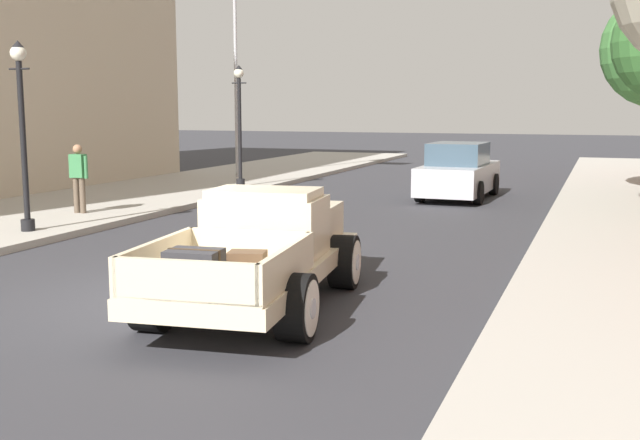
{
  "coord_description": "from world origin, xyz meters",
  "views": [
    {
      "loc": [
        5.71,
        -9.09,
        2.68
      ],
      "look_at": [
        1.74,
        1.53,
        1.0
      ],
      "focal_mm": 42.85,
      "sensor_mm": 36.0,
      "label": 1
    }
  ],
  "objects_px": {
    "pedestrian_sidewalk_left": "(79,174)",
    "flagpole": "(241,20)",
    "car_background_silver": "(459,173)",
    "street_lamp_near": "(22,122)",
    "street_lamp_far": "(240,116)",
    "hotrod_truck_cream": "(264,249)"
  },
  "relations": [
    {
      "from": "pedestrian_sidewalk_left",
      "to": "flagpole",
      "type": "distance_m",
      "value": 11.14
    },
    {
      "from": "car_background_silver",
      "to": "pedestrian_sidewalk_left",
      "type": "relative_size",
      "value": 2.64
    },
    {
      "from": "pedestrian_sidewalk_left",
      "to": "street_lamp_near",
      "type": "bearing_deg",
      "value": -74.6
    },
    {
      "from": "pedestrian_sidewalk_left",
      "to": "car_background_silver",
      "type": "bearing_deg",
      "value": 43.7
    },
    {
      "from": "street_lamp_far",
      "to": "flagpole",
      "type": "bearing_deg",
      "value": 114.88
    },
    {
      "from": "hotrod_truck_cream",
      "to": "pedestrian_sidewalk_left",
      "type": "bearing_deg",
      "value": 142.73
    },
    {
      "from": "car_background_silver",
      "to": "flagpole",
      "type": "relative_size",
      "value": 0.47
    },
    {
      "from": "car_background_silver",
      "to": "street_lamp_near",
      "type": "distance_m",
      "value": 12.38
    },
    {
      "from": "pedestrian_sidewalk_left",
      "to": "flagpole",
      "type": "xyz_separation_m",
      "value": [
        -0.6,
        10.09,
        4.68
      ]
    },
    {
      "from": "street_lamp_near",
      "to": "street_lamp_far",
      "type": "relative_size",
      "value": 1.0
    },
    {
      "from": "hotrod_truck_cream",
      "to": "car_background_silver",
      "type": "distance_m",
      "value": 13.14
    },
    {
      "from": "street_lamp_near",
      "to": "street_lamp_far",
      "type": "bearing_deg",
      "value": 89.42
    },
    {
      "from": "street_lamp_far",
      "to": "car_background_silver",
      "type": "bearing_deg",
      "value": 3.3
    },
    {
      "from": "pedestrian_sidewalk_left",
      "to": "street_lamp_far",
      "type": "bearing_deg",
      "value": 83.38
    },
    {
      "from": "street_lamp_far",
      "to": "hotrod_truck_cream",
      "type": "bearing_deg",
      "value": -62.33
    },
    {
      "from": "hotrod_truck_cream",
      "to": "street_lamp_far",
      "type": "relative_size",
      "value": 1.32
    },
    {
      "from": "car_background_silver",
      "to": "pedestrian_sidewalk_left",
      "type": "xyz_separation_m",
      "value": [
        -7.78,
        -7.44,
        0.32
      ]
    },
    {
      "from": "hotrod_truck_cream",
      "to": "car_background_silver",
      "type": "xyz_separation_m",
      "value": [
        0.29,
        13.14,
        0.01
      ]
    },
    {
      "from": "car_background_silver",
      "to": "flagpole",
      "type": "bearing_deg",
      "value": 162.41
    },
    {
      "from": "car_background_silver",
      "to": "street_lamp_near",
      "type": "relative_size",
      "value": 1.13
    },
    {
      "from": "hotrod_truck_cream",
      "to": "street_lamp_near",
      "type": "distance_m",
      "value": 7.63
    },
    {
      "from": "hotrod_truck_cream",
      "to": "pedestrian_sidewalk_left",
      "type": "relative_size",
      "value": 3.08
    }
  ]
}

